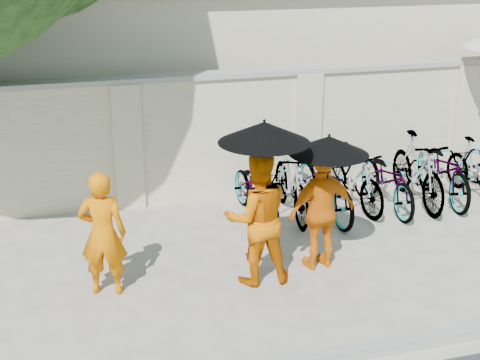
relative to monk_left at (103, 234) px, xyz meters
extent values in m
plane|color=beige|center=(1.64, -0.39, -0.78)|extent=(80.00, 80.00, 0.00)
cube|color=beige|center=(2.64, 2.81, 0.22)|extent=(20.00, 0.30, 2.00)
cube|color=beige|center=(3.64, 6.61, 0.82)|extent=(14.00, 6.00, 3.20)
imported|color=orange|center=(0.00, 0.00, 0.00)|extent=(0.65, 0.52, 1.56)
imported|color=#D26201|center=(1.85, -0.22, 0.07)|extent=(0.86, 0.68, 1.71)
cylinder|color=black|center=(1.90, -0.30, 0.69)|extent=(0.02, 0.02, 1.00)
cone|color=black|center=(1.90, -0.30, 1.19)|extent=(1.09, 1.09, 0.25)
imported|color=orange|center=(2.77, -0.08, 0.00)|extent=(0.96, 0.49, 1.56)
cylinder|color=black|center=(2.79, -0.16, 0.51)|extent=(0.02, 0.02, 0.81)
cone|color=black|center=(2.79, -0.16, 0.91)|extent=(1.00, 1.00, 0.23)
imported|color=gray|center=(2.44, 1.69, -0.32)|extent=(0.74, 1.78, 0.91)
imported|color=gray|center=(2.98, 1.62, -0.23)|extent=(0.66, 1.87, 1.10)
imported|color=gray|center=(3.51, 1.53, -0.26)|extent=(0.76, 1.99, 1.03)
imported|color=gray|center=(4.04, 1.65, -0.27)|extent=(0.69, 1.74, 1.02)
imported|color=gray|center=(4.58, 1.53, -0.30)|extent=(0.70, 1.85, 0.96)
imported|color=gray|center=(5.11, 1.55, -0.21)|extent=(0.70, 1.94, 1.14)
imported|color=gray|center=(5.64, 1.62, -0.26)|extent=(0.95, 2.05, 1.04)
imported|color=gray|center=(6.17, 1.51, -0.29)|extent=(0.49, 1.64, 0.98)
camera|label=1|loc=(-0.42, -7.40, 3.31)|focal=50.00mm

